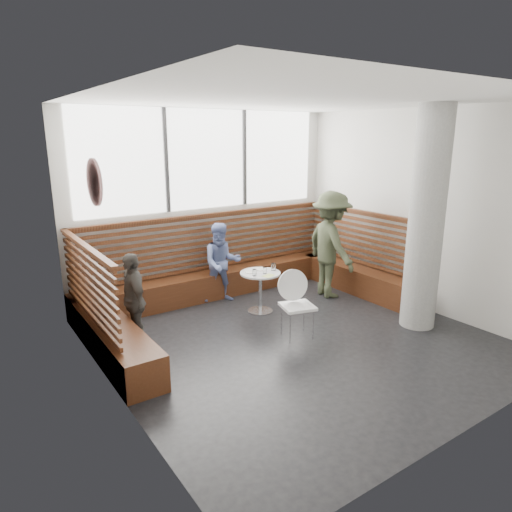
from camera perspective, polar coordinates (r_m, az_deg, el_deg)
room at (r=6.01m, az=5.37°, el=3.53°), size 5.00×5.00×3.20m
booth at (r=7.71m, az=-3.25°, el=-3.04°), size 5.00×2.50×1.44m
concrete_column at (r=6.95m, az=20.51°, el=4.19°), size 0.50×0.50×3.20m
wall_art at (r=5.11m, az=-19.56°, el=8.68°), size 0.03×0.50×0.50m
cafe_table at (r=7.30m, az=0.54°, el=-3.48°), size 0.65×0.65×0.66m
cafe_chair at (r=6.45m, az=4.82°, el=-5.34°), size 0.45×0.44×0.94m
adult_man at (r=8.04m, az=9.33°, el=1.41°), size 0.91×1.31×1.86m
child_back at (r=7.74m, az=-4.30°, el=-0.86°), size 0.80×0.71×1.36m
child_left at (r=6.33m, az=-15.07°, el=-5.32°), size 0.38×0.78×1.29m
plate_near at (r=7.24m, az=-0.68°, el=-2.03°), size 0.19×0.19×0.01m
plate_far at (r=7.40m, az=0.58°, el=-1.64°), size 0.22×0.22×0.02m
glass_left at (r=7.07m, az=-0.20°, el=-2.07°), size 0.06×0.06×0.10m
glass_mid at (r=7.18m, az=1.11°, el=-1.81°), size 0.06×0.06×0.10m
glass_right at (r=7.35m, az=2.19°, el=-1.35°), size 0.07×0.07×0.12m
menu_card at (r=7.07m, az=1.59°, el=-2.48°), size 0.22×0.19×0.00m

